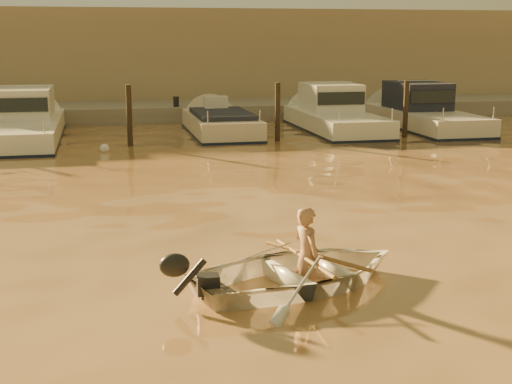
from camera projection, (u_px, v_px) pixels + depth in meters
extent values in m
plane|color=#99663D|center=(189.00, 285.00, 10.35)|extent=(160.00, 160.00, 0.00)
imported|color=silver|center=(301.00, 272.00, 10.27)|extent=(3.77, 3.14, 0.67)
imported|color=#A47252|center=(307.00, 256.00, 10.27)|extent=(0.49, 0.61, 1.46)
cylinder|color=olive|center=(316.00, 256.00, 10.34)|extent=(1.05, 1.88, 0.13)
cylinder|color=brown|center=(304.00, 258.00, 10.25)|extent=(0.29, 2.09, 0.13)
cylinder|color=#2D2319|center=(129.00, 119.00, 23.28)|extent=(0.18, 0.18, 2.20)
cylinder|color=#2D2319|center=(278.00, 115.00, 24.34)|extent=(0.18, 0.18, 2.20)
cylinder|color=#2D2319|center=(406.00, 112.00, 25.33)|extent=(0.18, 0.18, 2.20)
sphere|color=white|center=(105.00, 149.00, 22.24)|extent=(0.30, 0.30, 0.30)
sphere|color=orange|center=(251.00, 140.00, 24.01)|extent=(0.30, 0.30, 0.30)
sphere|color=silver|center=(367.00, 139.00, 24.28)|extent=(0.30, 0.30, 0.30)
cube|color=gray|center=(127.00, 116.00, 30.83)|extent=(52.00, 4.00, 1.00)
cube|color=#9E8466|center=(120.00, 59.00, 35.59)|extent=(46.00, 7.00, 4.80)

